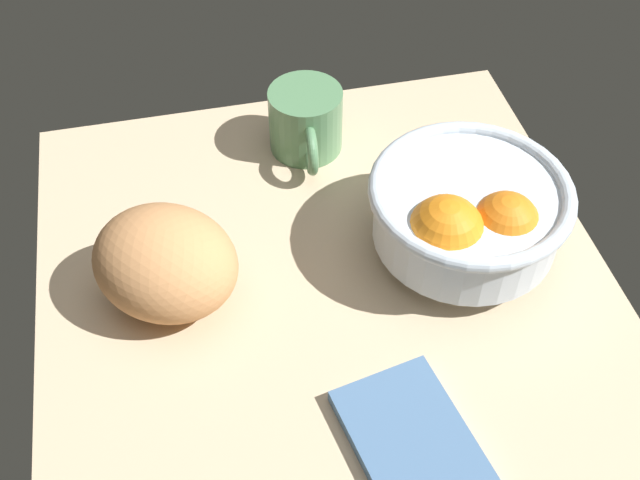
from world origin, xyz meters
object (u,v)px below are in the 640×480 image
(fruit_bowl, at_px, (468,214))
(mug, at_px, (306,122))
(bread_loaf, at_px, (165,262))
(napkin_folded, at_px, (412,442))

(fruit_bowl, relative_size, mug, 1.62)
(fruit_bowl, bearing_deg, mug, 31.24)
(bread_loaf, relative_size, mug, 1.15)
(fruit_bowl, height_order, mug, fruit_bowl)
(fruit_bowl, height_order, bread_loaf, fruit_bowl)
(mug, bearing_deg, bread_loaf, 136.84)
(fruit_bowl, xyz_separation_m, mug, (0.21, 0.12, -0.02))
(fruit_bowl, distance_m, mug, 0.24)
(fruit_bowl, xyz_separation_m, napkin_folded, (-0.20, 0.12, -0.06))
(bread_loaf, distance_m, napkin_folded, 0.29)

